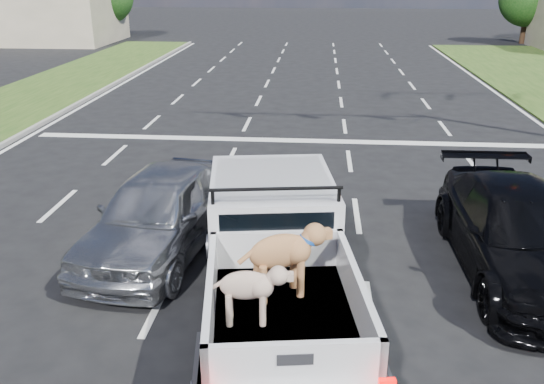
# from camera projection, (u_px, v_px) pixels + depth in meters

# --- Properties ---
(ground) EXTENTS (160.00, 160.00, 0.00)m
(ground) POSITION_uv_depth(u_px,v_px,m) (263.00, 308.00, 9.46)
(ground) COLOR black
(ground) RESTS_ON ground
(road_markings) EXTENTS (17.75, 60.00, 0.01)m
(road_markings) POSITION_uv_depth(u_px,v_px,m) (286.00, 175.00, 15.55)
(road_markings) COLOR silver
(road_markings) RESTS_ON ground
(building_left) EXTENTS (10.00, 8.00, 4.40)m
(building_left) POSITION_uv_depth(u_px,v_px,m) (47.00, 12.00, 43.67)
(building_left) COLOR #BDAC91
(building_left) RESTS_ON ground
(pickup_truck) EXTENTS (2.92, 6.14, 2.21)m
(pickup_truck) POSITION_uv_depth(u_px,v_px,m) (275.00, 259.00, 8.89)
(pickup_truck) COLOR black
(pickup_truck) RESTS_ON ground
(silver_sedan) EXTENTS (2.62, 5.06, 1.65)m
(silver_sedan) POSITION_uv_depth(u_px,v_px,m) (159.00, 212.00, 11.12)
(silver_sedan) COLOR #A8AAAF
(silver_sedan) RESTS_ON ground
(black_coupe) EXTENTS (2.27, 5.42, 1.56)m
(black_coupe) POSITION_uv_depth(u_px,v_px,m) (519.00, 233.00, 10.34)
(black_coupe) COLOR black
(black_coupe) RESTS_ON ground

